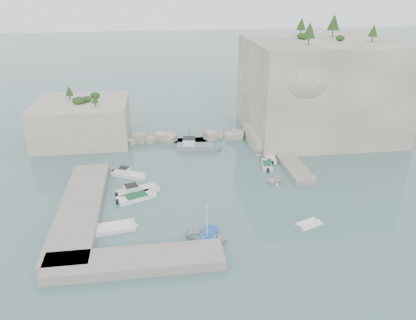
{
  "coord_description": "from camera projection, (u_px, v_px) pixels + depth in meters",
  "views": [
    {
      "loc": [
        -7.28,
        -46.36,
        26.44
      ],
      "look_at": [
        0.0,
        6.0,
        3.0
      ],
      "focal_mm": 35.0,
      "sensor_mm": 36.0,
      "label": 1
    }
  ],
  "objects": [
    {
      "name": "ground",
      "position": [
        214.0,
        199.0,
        53.61
      ],
      "size": [
        400.0,
        400.0,
        0.0
      ],
      "primitive_type": "plane",
      "color": "slate",
      "rests_on": "ground"
    },
    {
      "name": "vegetation",
      "position": [
        295.0,
        34.0,
        70.68
      ],
      "size": [
        53.48,
        13.88,
        13.4
      ],
      "color": "#1E4219",
      "rests_on": "ground"
    },
    {
      "name": "tender_east_b",
      "position": [
        267.0,
        167.0,
        62.87
      ],
      "size": [
        2.18,
        4.4,
        0.7
      ],
      "primitive_type": null,
      "rotation": [
        0.0,
        0.0,
        1.39
      ],
      "color": "silver",
      "rests_on": "ground"
    },
    {
      "name": "motorboat_b",
      "position": [
        138.0,
        193.0,
        55.2
      ],
      "size": [
        6.5,
        3.8,
        1.4
      ],
      "primitive_type": null,
      "rotation": [
        0.0,
        0.0,
        0.31
      ],
      "color": "silver",
      "rests_on": "ground"
    },
    {
      "name": "rowboat",
      "position": [
        207.0,
        240.0,
        45.19
      ],
      "size": [
        5.78,
        5.15,
        0.99
      ],
      "primitive_type": "imported",
      "rotation": [
        0.0,
        0.0,
        1.12
      ],
      "color": "white",
      "rests_on": "ground"
    },
    {
      "name": "cliff_terrace",
      "position": [
        272.0,
        138.0,
        71.04
      ],
      "size": [
        8.0,
        10.0,
        2.5
      ],
      "primitive_type": "cube",
      "color": "beige",
      "rests_on": "ground"
    },
    {
      "name": "tender_east_d",
      "position": [
        265.0,
        154.0,
        67.34
      ],
      "size": [
        4.19,
        2.41,
        1.52
      ],
      "primitive_type": "imported",
      "rotation": [
        0.0,
        0.0,
        1.82
      ],
      "color": "silver",
      "rests_on": "ground"
    },
    {
      "name": "outcrop_west",
      "position": [
        83.0,
        121.0,
        72.31
      ],
      "size": [
        16.0,
        14.0,
        7.0
      ],
      "primitive_type": "cube",
      "color": "beige",
      "rests_on": "ground"
    },
    {
      "name": "motorboat_c",
      "position": [
        136.0,
        199.0,
        53.58
      ],
      "size": [
        5.81,
        3.95,
        0.7
      ],
      "primitive_type": null,
      "rotation": [
        0.0,
        0.0,
        0.4
      ],
      "color": "white",
      "rests_on": "ground"
    },
    {
      "name": "tender_east_a",
      "position": [
        274.0,
        183.0,
        57.92
      ],
      "size": [
        3.0,
        2.64,
        1.5
      ],
      "primitive_type": "imported",
      "rotation": [
        0.0,
        0.0,
        1.64
      ],
      "color": "white",
      "rests_on": "ground"
    },
    {
      "name": "motorboat_a",
      "position": [
        129.0,
        176.0,
        59.78
      ],
      "size": [
        5.52,
        3.94,
        1.4
      ],
      "primitive_type": null,
      "rotation": [
        0.0,
        0.0,
        -0.49
      ],
      "color": "white",
      "rests_on": "ground"
    },
    {
      "name": "work_boat",
      "position": [
        198.0,
        149.0,
        69.43
      ],
      "size": [
        8.07,
        3.48,
        2.2
      ],
      "primitive_type": null,
      "rotation": [
        0.0,
        0.0,
        -0.15
      ],
      "color": "slate",
      "rests_on": "ground"
    },
    {
      "name": "breakwater",
      "position": [
        190.0,
        136.0,
        73.12
      ],
      "size": [
        28.0,
        3.0,
        1.4
      ],
      "primitive_type": "cube",
      "color": "beige",
      "rests_on": "ground"
    },
    {
      "name": "inflatable_dinghy",
      "position": [
        309.0,
        225.0,
        47.8
      ],
      "size": [
        3.46,
        2.5,
        0.44
      ],
      "primitive_type": null,
      "rotation": [
        0.0,
        0.0,
        0.35
      ],
      "color": "white",
      "rests_on": "ground"
    },
    {
      "name": "rowboat_mast",
      "position": [
        207.0,
        220.0,
        44.14
      ],
      "size": [
        0.1,
        0.1,
        4.2
      ],
      "primitive_type": "cylinder",
      "color": "white",
      "rests_on": "rowboat"
    },
    {
      "name": "quay_south",
      "position": [
        135.0,
        261.0,
        40.81
      ],
      "size": [
        18.0,
        4.0,
        1.1
      ],
      "primitive_type": "cube",
      "color": "#9E9689",
      "rests_on": "ground"
    },
    {
      "name": "quay_west",
      "position": [
        80.0,
        208.0,
        50.34
      ],
      "size": [
        5.0,
        24.0,
        1.1
      ],
      "primitive_type": "cube",
      "color": "#9E9689",
      "rests_on": "ground"
    },
    {
      "name": "motorboat_e",
      "position": [
        116.0,
        229.0,
        47.03
      ],
      "size": [
        5.22,
        2.74,
        0.7
      ],
      "primitive_type": null,
      "rotation": [
        0.0,
        0.0,
        0.15
      ],
      "color": "white",
      "rests_on": "ground"
    },
    {
      "name": "ledge_east",
      "position": [
        289.0,
        160.0,
        64.2
      ],
      "size": [
        3.0,
        16.0,
        0.8
      ],
      "primitive_type": "cube",
      "color": "#9E9689",
      "rests_on": "ground"
    },
    {
      "name": "tender_east_c",
      "position": [
        270.0,
        159.0,
        65.53
      ],
      "size": [
        2.06,
        4.83,
        0.7
      ],
      "primitive_type": null,
      "rotation": [
        0.0,
        0.0,
        1.45
      ],
      "color": "white",
      "rests_on": "ground"
    },
    {
      "name": "cliff_east",
      "position": [
        320.0,
        88.0,
        73.88
      ],
      "size": [
        26.0,
        22.0,
        17.0
      ],
      "primitive_type": "cube",
      "color": "beige",
      "rests_on": "ground"
    }
  ]
}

